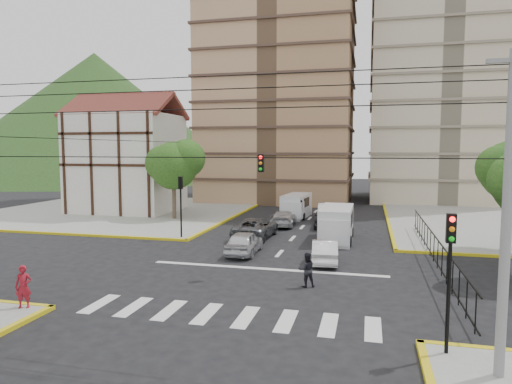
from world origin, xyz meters
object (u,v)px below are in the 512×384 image
(van_right_lane, at_px, (336,225))
(car_silver_front_left, at_px, (244,242))
(pedestrian_crosswalk, at_px, (307,270))
(traffic_light_se, at_px, (450,260))
(pedestrian_sw_corner, at_px, (23,287))
(van_left_lane, at_px, (296,206))
(traffic_light_nw, at_px, (181,196))
(car_white_front_right, at_px, (325,251))

(van_right_lane, distance_m, car_silver_front_left, 7.41)
(car_silver_front_left, relative_size, pedestrian_crosswalk, 2.59)
(van_right_lane, xyz_separation_m, pedestrian_crosswalk, (-0.61, -11.03, -0.36))
(car_silver_front_left, bearing_deg, traffic_light_se, 128.41)
(car_silver_front_left, bearing_deg, pedestrian_sw_corner, 62.65)
(traffic_light_se, relative_size, pedestrian_crosswalk, 2.67)
(van_left_lane, relative_size, pedestrian_sw_corner, 2.94)
(traffic_light_nw, relative_size, pedestrian_crosswalk, 2.67)
(traffic_light_nw, distance_m, van_right_lane, 11.28)
(traffic_light_nw, relative_size, pedestrian_sw_corner, 2.55)
(traffic_light_nw, xyz_separation_m, van_right_lane, (10.98, 1.72, -1.93))
(traffic_light_se, distance_m, car_white_front_right, 12.46)
(traffic_light_se, relative_size, van_left_lane, 0.86)
(car_silver_front_left, height_order, pedestrian_crosswalk, pedestrian_crosswalk)
(traffic_light_nw, xyz_separation_m, pedestrian_crosswalk, (10.36, -9.31, -2.29))
(van_left_lane, xyz_separation_m, pedestrian_crosswalk, (3.90, -21.57, -0.25))
(van_right_lane, bearing_deg, van_left_lane, 113.50)
(traffic_light_se, relative_size, traffic_light_nw, 1.00)
(van_left_lane, bearing_deg, car_white_front_right, -69.76)
(van_left_lane, bearing_deg, pedestrian_sw_corner, -97.92)
(van_right_lane, height_order, pedestrian_sw_corner, van_right_lane)
(pedestrian_sw_corner, bearing_deg, van_right_lane, 35.48)
(car_silver_front_left, bearing_deg, traffic_light_nw, -31.97)
(traffic_light_nw, height_order, van_right_lane, traffic_light_nw)
(traffic_light_nw, height_order, van_left_lane, traffic_light_nw)
(pedestrian_crosswalk, bearing_deg, traffic_light_nw, -63.25)
(van_left_lane, distance_m, car_silver_front_left, 15.73)
(van_right_lane, bearing_deg, pedestrian_crosswalk, -92.84)
(van_right_lane, height_order, van_left_lane, van_right_lane)
(traffic_light_se, distance_m, pedestrian_crosswalk, 8.50)
(pedestrian_sw_corner, distance_m, pedestrian_crosswalk, 12.18)
(van_left_lane, bearing_deg, pedestrian_crosswalk, -73.99)
(traffic_light_nw, bearing_deg, car_white_front_right, -22.15)
(car_silver_front_left, distance_m, pedestrian_sw_corner, 13.26)
(traffic_light_se, height_order, traffic_light_nw, same)
(pedestrian_crosswalk, bearing_deg, van_right_lane, -114.50)
(van_right_lane, height_order, car_white_front_right, van_right_lane)
(traffic_light_nw, relative_size, van_right_lane, 0.81)
(traffic_light_nw, bearing_deg, pedestrian_crosswalk, -41.92)
(pedestrian_sw_corner, bearing_deg, van_left_lane, 55.18)
(traffic_light_se, distance_m, van_left_lane, 29.39)
(pedestrian_sw_corner, relative_size, pedestrian_crosswalk, 1.05)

